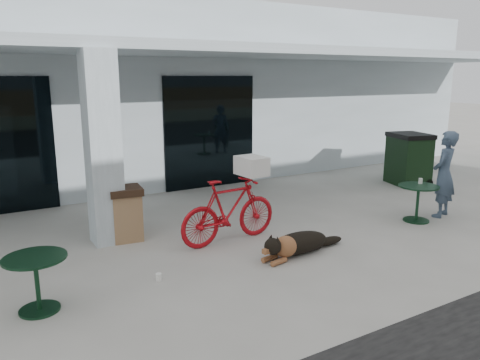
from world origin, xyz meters
TOP-DOWN VIEW (x-y plane):
  - ground at (0.00, 0.00)m, footprint 80.00×80.00m
  - building at (0.00, 8.50)m, footprint 22.00×7.00m
  - storefront_glass_right at (1.80, 4.98)m, footprint 2.40×0.06m
  - column at (-1.50, 2.30)m, footprint 0.50×0.50m
  - overhang at (0.00, 3.60)m, footprint 22.00×2.80m
  - bicycle at (0.23, 1.25)m, footprint 1.84×0.64m
  - laundry_basket at (0.68, 1.28)m, footprint 0.42×0.55m
  - dog at (0.87, 0.22)m, footprint 1.27×0.63m
  - cup_near_dog at (-1.34, 0.43)m, footprint 0.10×0.10m
  - cafe_table_near at (-2.85, 0.36)m, footprint 0.90×0.90m
  - cafe_table_far at (3.85, 0.43)m, footprint 0.77×0.77m
  - person at (4.52, 0.40)m, footprint 0.71×0.59m
  - cup_on_table at (4.00, 0.52)m, footprint 0.08×0.08m
  - trash_receptacle at (-1.20, 2.24)m, footprint 0.59×0.59m
  - wheeled_bin at (6.20, 2.63)m, footprint 1.05×1.20m

SIDE VIEW (x-z plane):
  - ground at x=0.00m, z-range 0.00..0.00m
  - cup_near_dog at x=-1.34m, z-range 0.00..0.10m
  - dog at x=0.87m, z-range 0.00..0.40m
  - cafe_table_near at x=-2.85m, z-range 0.00..0.68m
  - cafe_table_far at x=3.85m, z-range 0.00..0.69m
  - trash_receptacle at x=-1.20m, z-range 0.00..0.91m
  - bicycle at x=0.23m, z-range 0.00..1.09m
  - wheeled_bin at x=6.20m, z-range 0.00..1.30m
  - cup_on_table at x=4.00m, z-range 0.69..0.80m
  - person at x=4.52m, z-range 0.00..1.68m
  - laundry_basket at x=0.68m, z-range 1.09..1.40m
  - storefront_glass_right at x=1.80m, z-range 0.00..2.70m
  - column at x=-1.50m, z-range 0.00..3.12m
  - building at x=0.00m, z-range 0.00..4.50m
  - overhang at x=0.00m, z-range 3.12..3.30m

